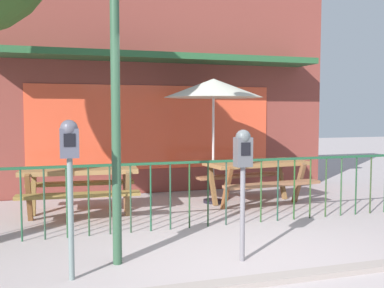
# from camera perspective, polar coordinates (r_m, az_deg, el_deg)

# --- Properties ---
(ground) EXTENTS (40.00, 40.00, 0.00)m
(ground) POSITION_cam_1_polar(r_m,az_deg,el_deg) (5.12, 6.75, -14.94)
(ground) COLOR #AC9F9F
(pub_storefront) EXTENTS (7.72, 1.35, 5.04)m
(pub_storefront) POSITION_cam_1_polar(r_m,az_deg,el_deg) (9.42, -5.11, 9.24)
(pub_storefront) COLOR #4E1C1A
(pub_storefront) RESTS_ON ground
(patio_fence_front) EXTENTS (6.51, 0.04, 0.97)m
(patio_fence_front) POSITION_cam_1_polar(r_m,az_deg,el_deg) (6.44, 0.87, -4.87)
(patio_fence_front) COLOR #1C4D2F
(patio_fence_front) RESTS_ON ground
(picnic_table_left) EXTENTS (1.90, 1.50, 0.79)m
(picnic_table_left) POSITION_cam_1_polar(r_m,az_deg,el_deg) (7.36, -14.14, -4.24)
(picnic_table_left) COLOR olive
(picnic_table_left) RESTS_ON ground
(picnic_table_right) EXTENTS (1.93, 1.54, 0.79)m
(picnic_table_right) POSITION_cam_1_polar(r_m,az_deg,el_deg) (8.15, 8.15, -3.35)
(picnic_table_right) COLOR olive
(picnic_table_right) RESTS_ON ground
(patio_umbrella) EXTENTS (1.79, 1.79, 2.26)m
(patio_umbrella) POSITION_cam_1_polar(r_m,az_deg,el_deg) (8.14, 2.75, 7.03)
(patio_umbrella) COLOR black
(patio_umbrella) RESTS_ON ground
(parking_meter_near) EXTENTS (0.18, 0.17, 1.47)m
(parking_meter_near) POSITION_cam_1_polar(r_m,az_deg,el_deg) (4.96, 6.52, -2.06)
(parking_meter_near) COLOR slate
(parking_meter_near) RESTS_ON ground
(parking_meter_far) EXTENTS (0.18, 0.17, 1.59)m
(parking_meter_far) POSITION_cam_1_polar(r_m,az_deg,el_deg) (4.52, -15.36, -1.59)
(parking_meter_far) COLOR slate
(parking_meter_far) RESTS_ON ground
(street_lamp) EXTENTS (0.28, 0.28, 3.99)m
(street_lamp) POSITION_cam_1_polar(r_m,az_deg,el_deg) (4.96, -9.85, 14.87)
(street_lamp) COLOR #2E5038
(street_lamp) RESTS_ON ground
(curb_edge) EXTENTS (10.81, 0.20, 0.11)m
(curb_edge) POSITION_cam_1_polar(r_m,az_deg,el_deg) (4.64, 9.68, -17.01)
(curb_edge) COLOR gray
(curb_edge) RESTS_ON ground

